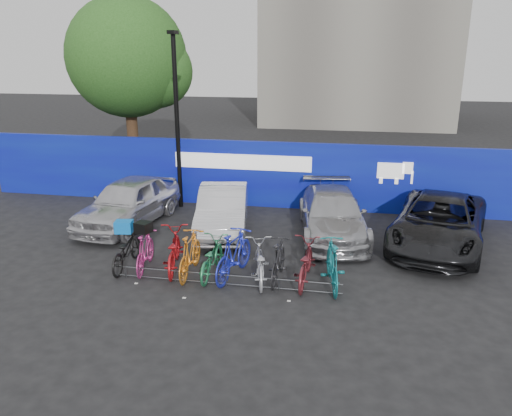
% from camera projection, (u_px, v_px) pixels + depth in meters
% --- Properties ---
extents(ground, '(100.00, 100.00, 0.00)m').
position_uv_depth(ground, '(232.00, 275.00, 12.70)').
color(ground, black).
rests_on(ground, ground).
extents(hoarding, '(22.00, 0.18, 2.40)m').
position_uv_depth(hoarding, '(270.00, 175.00, 17.96)').
color(hoarding, '#0A0C96').
rests_on(hoarding, ground).
extents(tree, '(5.40, 5.20, 7.80)m').
position_uv_depth(tree, '(133.00, 60.00, 21.80)').
color(tree, '#382314').
rests_on(tree, ground).
extents(lamppost, '(0.25, 0.50, 6.11)m').
position_uv_depth(lamppost, '(177.00, 117.00, 17.35)').
color(lamppost, black).
rests_on(lamppost, ground).
extents(bike_rack, '(5.60, 0.03, 0.30)m').
position_uv_depth(bike_rack, '(226.00, 280.00, 12.09)').
color(bike_rack, '#595B60').
rests_on(bike_rack, ground).
extents(car_0, '(2.43, 4.75, 1.55)m').
position_uv_depth(car_0, '(128.00, 202.00, 16.20)').
color(car_0, silver).
rests_on(car_0, ground).
extents(car_1, '(2.22, 4.43, 1.40)m').
position_uv_depth(car_1, '(223.00, 209.00, 15.68)').
color(car_1, silver).
rests_on(car_1, ground).
extents(car_2, '(2.57, 4.94, 1.37)m').
position_uv_depth(car_2, '(332.00, 214.00, 15.30)').
color(car_2, '#A4A4A9').
rests_on(car_2, ground).
extents(car_3, '(3.64, 5.67, 1.46)m').
position_uv_depth(car_3, '(439.00, 222.00, 14.42)').
color(car_3, black).
rests_on(car_3, ground).
extents(bike_0, '(0.76, 1.90, 0.98)m').
position_uv_depth(bike_0, '(126.00, 250.00, 13.03)').
color(bike_0, black).
rests_on(bike_0, ground).
extents(bike_1, '(0.73, 1.77, 1.03)m').
position_uv_depth(bike_1, '(145.00, 251.00, 12.89)').
color(bike_1, '#C03181').
rests_on(bike_1, ground).
extents(bike_2, '(1.16, 2.14, 1.07)m').
position_uv_depth(bike_2, '(173.00, 250.00, 12.88)').
color(bike_2, '#AC1217').
rests_on(bike_2, ground).
extents(bike_3, '(0.59, 1.90, 1.13)m').
position_uv_depth(bike_3, '(190.00, 254.00, 12.58)').
color(bike_3, orange).
rests_on(bike_3, ground).
extents(bike_4, '(0.66, 1.84, 0.96)m').
position_uv_depth(bike_4, '(211.00, 258.00, 12.56)').
color(bike_4, '#237B49').
rests_on(bike_4, ground).
extents(bike_5, '(0.99, 2.11, 1.22)m').
position_uv_depth(bike_5, '(234.00, 255.00, 12.43)').
color(bike_5, '#1F29BD').
rests_on(bike_5, ground).
extents(bike_6, '(1.05, 1.97, 0.99)m').
position_uv_depth(bike_6, '(259.00, 262.00, 12.27)').
color(bike_6, '#B8BAC0').
rests_on(bike_6, ground).
extents(bike_7, '(0.55, 1.77, 1.05)m').
position_uv_depth(bike_7, '(278.00, 261.00, 12.28)').
color(bike_7, black).
rests_on(bike_7, ground).
extents(bike_8, '(0.77, 2.00, 1.04)m').
position_uv_depth(bike_8, '(305.00, 263.00, 12.17)').
color(bike_8, maroon).
rests_on(bike_8, ground).
extents(bike_9, '(0.86, 2.03, 1.18)m').
position_uv_depth(bike_9, '(332.00, 264.00, 11.93)').
color(bike_9, '#137379').
rests_on(bike_9, ground).
extents(cargo_crate, '(0.48, 0.40, 0.31)m').
position_uv_depth(cargo_crate, '(124.00, 227.00, 12.84)').
color(cargo_crate, blue).
rests_on(cargo_crate, bike_0).
extents(cargo_topcase, '(0.45, 0.42, 0.27)m').
position_uv_depth(cargo_topcase, '(143.00, 227.00, 12.69)').
color(cargo_topcase, black).
rests_on(cargo_topcase, bike_1).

